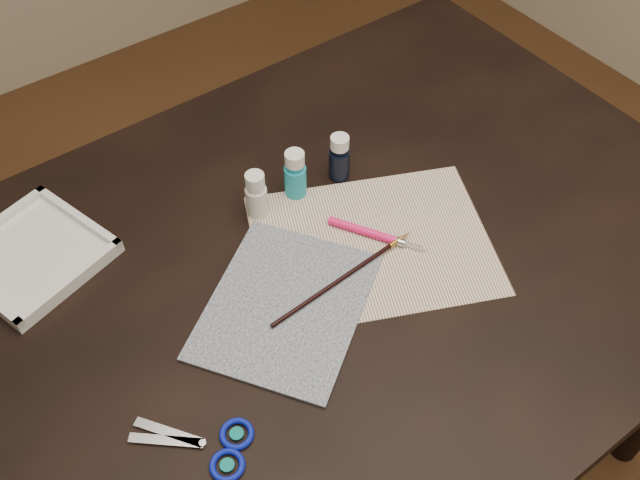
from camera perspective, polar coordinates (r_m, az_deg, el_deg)
ground at (r=1.73m, az=-0.00°, el=-17.55°), size 3.50×3.50×0.02m
table at (r=1.38m, az=-0.00°, el=-11.41°), size 1.30×0.90×0.75m
paper at (r=1.09m, az=4.19°, el=-0.31°), size 0.44×0.40×0.00m
canvas at (r=1.02m, az=-2.75°, el=-5.23°), size 0.34×0.32×0.00m
paint_bottle_white at (r=1.11m, az=-5.12°, el=3.66°), size 0.04×0.04×0.08m
paint_bottle_cyan at (r=1.13m, az=-2.00°, el=5.32°), size 0.04×0.04×0.09m
paint_bottle_navy at (r=1.16m, az=1.56°, el=6.64°), size 0.04×0.04×0.08m
paintbrush at (r=1.04m, az=2.00°, el=-2.93°), size 0.27×0.03×0.01m
craft_knife at (r=1.10m, az=4.66°, el=0.38°), size 0.09×0.15×0.01m
scissors at (r=0.93m, az=-10.40°, el=-15.89°), size 0.19×0.18×0.01m
palette_tray at (r=1.15m, az=-22.04°, el=-1.08°), size 0.24×0.24×0.02m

